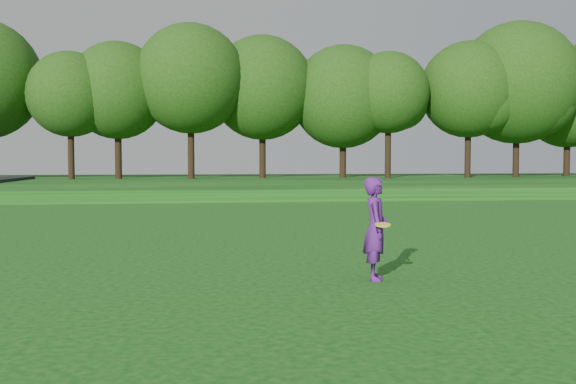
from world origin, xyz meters
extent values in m
plane|color=#0C410F|center=(0.00, 0.00, 0.00)|extent=(140.00, 140.00, 0.00)
cube|color=#0C410F|center=(0.00, 34.00, 0.30)|extent=(130.00, 30.00, 0.60)
cube|color=gray|center=(0.00, 20.00, 0.02)|extent=(130.00, 1.60, 0.04)
imported|color=#5B1C7E|center=(3.24, -0.33, 0.88)|extent=(0.55, 0.72, 1.76)
cylinder|color=#F8FF28|center=(3.27, -0.69, 0.98)|extent=(0.26, 0.26, 0.07)
camera|label=1|loc=(0.40, -10.91, 2.07)|focal=40.00mm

